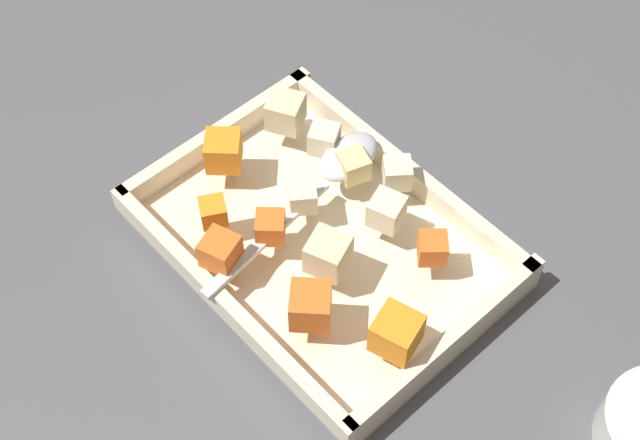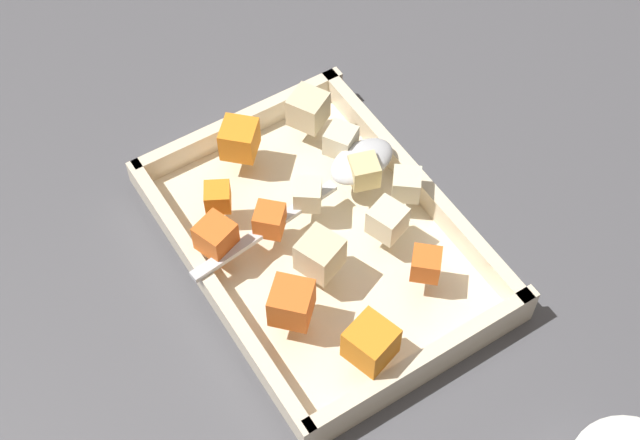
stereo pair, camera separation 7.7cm
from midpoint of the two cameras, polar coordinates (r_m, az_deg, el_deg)
name	(u,v)px [view 2 (the right image)]	position (r m, az deg, el deg)	size (l,w,h in m)	color
ground_plane	(330,258)	(0.81, 3.36, -2.59)	(4.00, 4.00, 0.00)	#4C4C51
baking_dish	(320,245)	(0.80, 2.74, -1.78)	(0.31, 0.22, 0.04)	beige
carrot_chunk_heap_side	(216,236)	(0.76, -3.71, -1.24)	(0.03, 0.03, 0.03)	orange
carrot_chunk_back_center	(218,197)	(0.78, -3.69, 1.25)	(0.02, 0.02, 0.02)	orange
carrot_chunk_heap_top	(239,139)	(0.82, -2.42, 4.93)	(0.03, 0.03, 0.03)	orange
carrot_chunk_center	(426,264)	(0.75, 9.61, -2.96)	(0.02, 0.02, 0.02)	orange
carrot_chunk_corner_ne	(269,220)	(0.77, -0.34, -0.20)	(0.02, 0.02, 0.02)	orange
carrot_chunk_front_center	(371,343)	(0.70, 6.37, -7.93)	(0.03, 0.03, 0.03)	orange
carrot_chunk_near_right	(292,303)	(0.72, 1.26, -5.46)	(0.03, 0.03, 0.03)	orange
potato_chunk_mid_right	(320,254)	(0.74, 2.95, -2.39)	(0.03, 0.03, 0.03)	beige
potato_chunk_mid_left	(341,141)	(0.82, 4.01, 4.83)	(0.03, 0.03, 0.03)	beige
potato_chunk_far_right	(309,194)	(0.78, 2.11, 1.45)	(0.02, 0.02, 0.02)	beige
potato_chunk_corner_sw	(410,188)	(0.80, 8.44, 1.81)	(0.02, 0.02, 0.02)	beige
potato_chunk_rim_edge	(308,109)	(0.84, 1.87, 6.83)	(0.03, 0.03, 0.03)	beige
potato_chunk_far_left	(387,220)	(0.77, 7.12, -0.22)	(0.03, 0.03, 0.03)	beige
potato_chunk_near_left	(364,171)	(0.80, 5.55, 2.88)	(0.02, 0.02, 0.02)	#E0CC89
serving_spoon	(350,170)	(0.81, 4.63, 3.00)	(0.05, 0.22, 0.02)	silver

